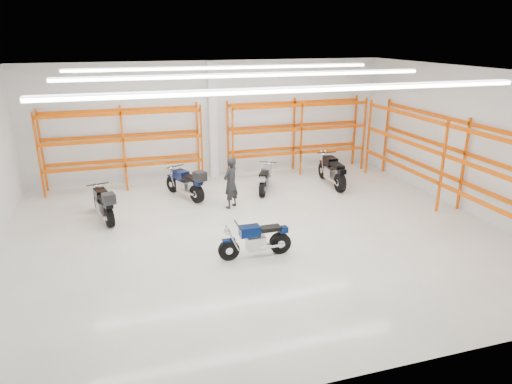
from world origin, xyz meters
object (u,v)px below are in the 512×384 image
object	(u,v)px
motorcycle_back_b	(187,184)
motorcycle_back_c	(265,179)
motorcycle_main	(258,240)
structural_column	(213,121)
standing_man	(231,183)
motorcycle_back_d	(332,172)
motorcycle_back_a	(104,205)

from	to	relation	value
motorcycle_back_b	motorcycle_back_c	bearing A→B (deg)	-0.99
motorcycle_main	structural_column	size ratio (longest dim) A/B	0.43
motorcycle_main	standing_man	world-z (taller)	standing_man
motorcycle_back_d	standing_man	bearing A→B (deg)	-165.36
motorcycle_back_b	motorcycle_back_c	world-z (taller)	motorcycle_back_b
motorcycle_back_b	standing_man	xyz separation A→B (m)	(1.25, -1.26, 0.30)
standing_man	motorcycle_back_c	bearing A→B (deg)	178.15
motorcycle_back_a	motorcycle_back_d	distance (m)	8.23
motorcycle_main	motorcycle_back_a	size ratio (longest dim) A/B	0.91
motorcycle_back_a	structural_column	distance (m)	5.71
motorcycle_back_b	motorcycle_back_c	distance (m)	2.82
motorcycle_main	motorcycle_back_b	xyz separation A→B (m)	(-1.07, 4.88, 0.10)
standing_man	motorcycle_main	bearing A→B (deg)	47.78
motorcycle_main	structural_column	distance (m)	7.37
motorcycle_back_a	motorcycle_back_d	size ratio (longest dim) A/B	0.90
motorcycle_back_a	standing_man	distance (m)	3.98
motorcycle_main	motorcycle_back_b	size ratio (longest dim) A/B	0.93
motorcycle_back_a	motorcycle_back_b	distance (m)	3.00
motorcycle_main	motorcycle_back_d	xyz separation A→B (m)	(4.37, 4.71, 0.10)
motorcycle_back_a	motorcycle_back_d	world-z (taller)	motorcycle_back_d
motorcycle_main	standing_man	distance (m)	3.65
motorcycle_back_c	motorcycle_back_a	bearing A→B (deg)	-167.67
standing_man	motorcycle_back_b	bearing A→B (deg)	-84.74
motorcycle_back_d	motorcycle_back_b	bearing A→B (deg)	178.26
motorcycle_back_b	structural_column	bearing A→B (deg)	57.72
motorcycle_main	motorcycle_back_a	xyz separation A→B (m)	(-3.79, 3.62, 0.08)
motorcycle_main	motorcycle_back_c	bearing A→B (deg)	70.07
motorcycle_back_b	structural_column	distance (m)	3.17
motorcycle_back_a	motorcycle_back_c	size ratio (longest dim) A/B	1.16
motorcycle_back_a	motorcycle_back_d	bearing A→B (deg)	7.65
motorcycle_main	motorcycle_back_b	world-z (taller)	motorcycle_back_b
motorcycle_main	standing_man	xyz separation A→B (m)	(0.18, 3.62, 0.40)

